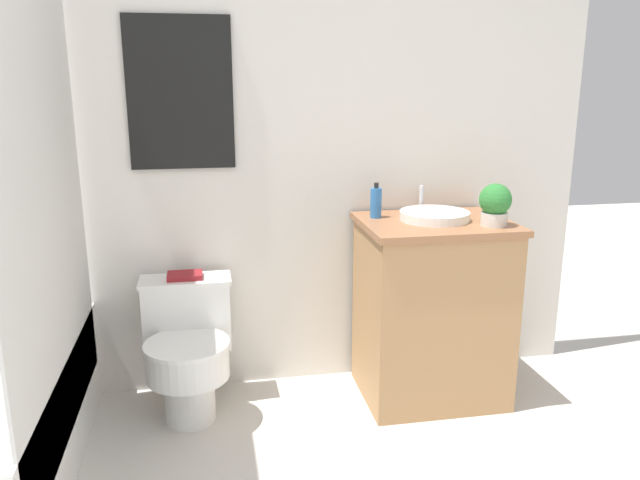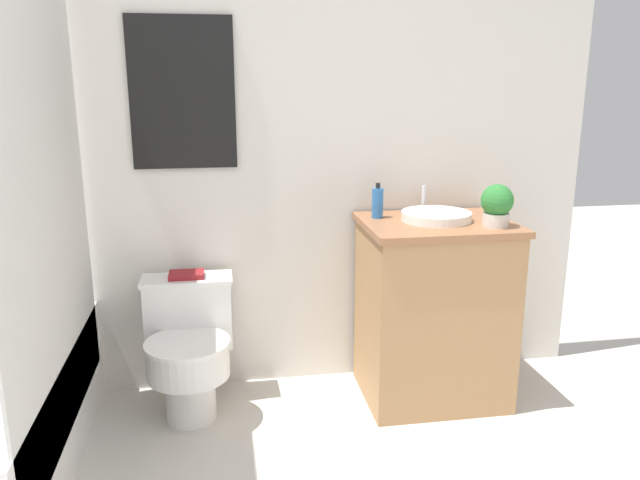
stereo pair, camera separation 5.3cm
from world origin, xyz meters
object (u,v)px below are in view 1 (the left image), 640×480
object	(u,v)px
toilet	(188,347)
sink	(434,215)
potted_plant	(495,204)
soap_bottle	(376,202)
book_on_tank	(185,276)

from	to	relation	value
toilet	sink	distance (m)	1.27
sink	potted_plant	size ratio (longest dim) A/B	1.89
toilet	potted_plant	bearing A→B (deg)	-6.81
soap_bottle	sink	bearing A→B (deg)	-20.54
toilet	book_on_tank	world-z (taller)	book_on_tank
toilet	sink	xyz separation A→B (m)	(1.14, -0.00, 0.56)
sink	soap_bottle	world-z (taller)	soap_bottle
soap_bottle	toilet	bearing A→B (deg)	-173.93
toilet	book_on_tank	distance (m)	0.32
sink	potted_plant	world-z (taller)	potted_plant
sink	book_on_tank	xyz separation A→B (m)	(-1.14, 0.13, -0.26)
toilet	soap_bottle	xyz separation A→B (m)	(0.89, 0.09, 0.61)
soap_bottle	book_on_tank	xyz separation A→B (m)	(-0.89, 0.03, -0.31)
toilet	sink	bearing A→B (deg)	-0.01
toilet	sink	world-z (taller)	sink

